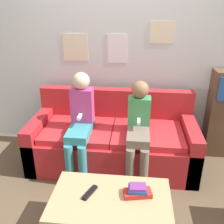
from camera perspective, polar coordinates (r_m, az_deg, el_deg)
ground_plane at (r=2.73m, az=-0.94°, el=-17.37°), size 10.00×10.00×0.00m
wall_back at (r=3.13m, az=1.31°, el=14.67°), size 8.00×0.06×2.60m
couch at (r=3.00m, az=0.28°, el=-6.58°), size 1.88×0.83×0.83m
coffee_table at (r=2.07m, az=-0.31°, el=-19.93°), size 0.93×0.56×0.41m
person_left at (r=2.72m, az=-7.24°, el=-1.72°), size 0.24×0.57×1.12m
person_right at (r=2.66m, az=6.09°, el=-3.10°), size 0.24×0.57×1.05m
tv_remote at (r=2.08m, az=-5.07°, el=-17.84°), size 0.10×0.17×0.02m
book_stack at (r=2.05m, az=5.86°, el=-17.56°), size 0.23×0.15×0.09m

